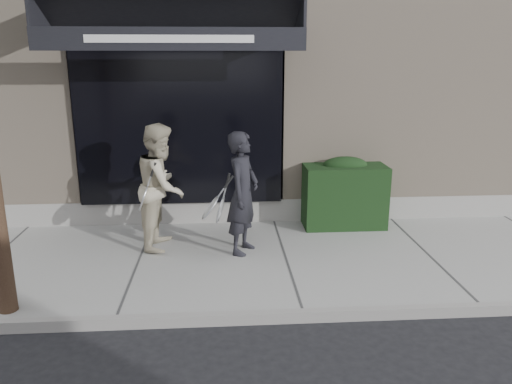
{
  "coord_description": "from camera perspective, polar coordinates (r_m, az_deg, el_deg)",
  "views": [
    {
      "loc": [
        -0.85,
        -6.37,
        2.8
      ],
      "look_at": [
        -0.36,
        0.6,
        0.88
      ],
      "focal_mm": 35.0,
      "sensor_mm": 36.0,
      "label": 1
    }
  ],
  "objects": [
    {
      "name": "ground",
      "position": [
        7.01,
        3.35,
        -8.22
      ],
      "size": [
        80.0,
        80.0,
        0.0
      ],
      "primitive_type": "plane",
      "color": "black",
      "rests_on": "ground"
    },
    {
      "name": "sidewalk",
      "position": [
        6.99,
        3.36,
        -7.77
      ],
      "size": [
        20.0,
        3.0,
        0.12
      ],
      "primitive_type": "cube",
      "color": "gray",
      "rests_on": "ground"
    },
    {
      "name": "curb",
      "position": [
        5.61,
        5.41,
        -13.87
      ],
      "size": [
        20.0,
        0.1,
        0.14
      ],
      "primitive_type": "cube",
      "color": "gray",
      "rests_on": "ground"
    },
    {
      "name": "building_facade",
      "position": [
        11.36,
        0.28,
        15.02
      ],
      "size": [
        14.3,
        8.04,
        5.64
      ],
      "color": "#BFAB92",
      "rests_on": "ground"
    },
    {
      "name": "hedge",
      "position": [
        8.15,
        10.0,
        -0.13
      ],
      "size": [
        1.3,
        0.7,
        1.14
      ],
      "color": "black",
      "rests_on": "sidewalk"
    },
    {
      "name": "pedestrian_front",
      "position": [
        6.84,
        -1.55,
        -0.17
      ],
      "size": [
        0.85,
        0.84,
        1.71
      ],
      "color": "black",
      "rests_on": "sidewalk"
    },
    {
      "name": "pedestrian_back",
      "position": [
        7.18,
        -10.74,
        0.65
      ],
      "size": [
        0.76,
        0.93,
        1.78
      ],
      "color": "#BEB498",
      "rests_on": "sidewalk"
    }
  ]
}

